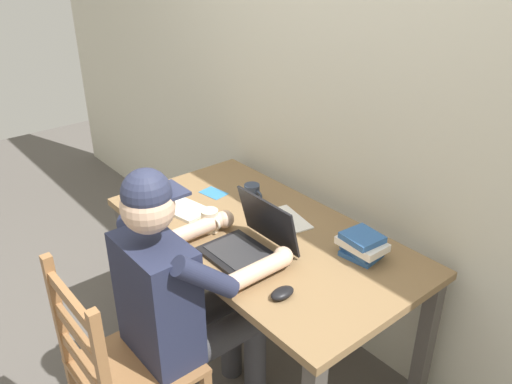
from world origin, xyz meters
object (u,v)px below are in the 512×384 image
at_px(wooden_chair, 123,370).
at_px(landscape_photo_print, 214,193).
at_px(seated_person, 182,293).
at_px(laptop, 252,242).
at_px(computer_mouse, 282,293).
at_px(coffee_mug_dark, 252,193).
at_px(coffee_mug_white, 210,221).
at_px(desk, 261,249).
at_px(book_stack_main, 362,245).

bearing_deg(wooden_chair, landscape_photo_print, 122.52).
height_order(seated_person, wooden_chair, seated_person).
relative_size(laptop, computer_mouse, 3.30).
xyz_separation_m(laptop, coffee_mug_dark, (-0.35, 0.29, -0.01)).
bearing_deg(landscape_photo_print, coffee_mug_white, -46.67).
bearing_deg(coffee_mug_white, coffee_mug_dark, 106.59).
distance_m(seated_person, coffee_mug_white, 0.39).
height_order(seated_person, coffee_mug_dark, seated_person).
relative_size(desk, coffee_mug_dark, 12.72).
xyz_separation_m(laptop, landscape_photo_print, (-0.54, 0.19, -0.05)).
bearing_deg(coffee_mug_white, computer_mouse, -7.02).
bearing_deg(coffee_mug_dark, laptop, -39.48).
height_order(wooden_chair, landscape_photo_print, wooden_chair).
bearing_deg(landscape_photo_print, computer_mouse, -28.13).
xyz_separation_m(seated_person, laptop, (0.04, 0.32, 0.12)).
bearing_deg(laptop, landscape_photo_print, 160.43).
height_order(wooden_chair, laptop, laptop).
distance_m(laptop, landscape_photo_print, 0.58).
xyz_separation_m(desk, coffee_mug_dark, (-0.24, 0.15, 0.14)).
bearing_deg(laptop, computer_mouse, -18.16).
relative_size(seated_person, book_stack_main, 6.60).
bearing_deg(computer_mouse, landscape_photo_print, 160.92).
bearing_deg(laptop, coffee_mug_white, -173.76).
height_order(wooden_chair, computer_mouse, wooden_chair).
relative_size(coffee_mug_dark, book_stack_main, 0.61).
bearing_deg(wooden_chair, seated_person, 90.00).
relative_size(coffee_mug_white, coffee_mug_dark, 1.01).
bearing_deg(seated_person, landscape_photo_print, 134.52).
relative_size(desk, landscape_photo_print, 11.14).
height_order(desk, wooden_chair, wooden_chair).
height_order(coffee_mug_white, coffee_mug_dark, coffee_mug_white).
bearing_deg(landscape_photo_print, laptop, -28.62).
distance_m(desk, coffee_mug_dark, 0.32).
relative_size(wooden_chair, landscape_photo_print, 7.20).
bearing_deg(computer_mouse, seated_person, -145.09).
relative_size(desk, wooden_chair, 1.55).
height_order(laptop, book_stack_main, laptop).
height_order(desk, landscape_photo_print, landscape_photo_print).
xyz_separation_m(coffee_mug_dark, landscape_photo_print, (-0.19, -0.10, -0.04)).
height_order(coffee_mug_dark, landscape_photo_print, coffee_mug_dark).
xyz_separation_m(book_stack_main, landscape_photo_print, (-0.85, -0.13, -0.05)).
relative_size(desk, computer_mouse, 14.48).
bearing_deg(seated_person, coffee_mug_dark, 117.25).
xyz_separation_m(wooden_chair, coffee_mug_white, (-0.22, 0.58, 0.34)).
xyz_separation_m(seated_person, coffee_mug_white, (-0.22, 0.30, 0.12)).
bearing_deg(wooden_chair, book_stack_main, 69.93).
relative_size(wooden_chair, computer_mouse, 9.36).
relative_size(seated_person, landscape_photo_print, 9.54).
xyz_separation_m(seated_person, coffee_mug_dark, (-0.32, 0.61, 0.11)).
xyz_separation_m(computer_mouse, coffee_mug_dark, (-0.64, 0.38, 0.03)).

